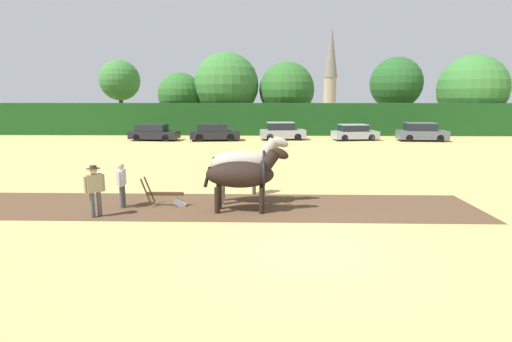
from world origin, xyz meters
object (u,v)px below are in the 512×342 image
Objects in this scene: tree_center_left at (226,85)px; draft_horse_lead_right at (245,164)px; farmer_beside_team at (254,171)px; tree_center_right at (396,83)px; plow at (168,197)px; farmer_onlooker_left at (95,187)px; parked_car_left at (214,133)px; draft_horse_lead_left at (243,174)px; parked_car_center_right at (421,132)px; parked_car_far_left at (154,133)px; farmer_at_plow at (122,182)px; parked_car_center_left at (282,131)px; tree_far_left at (120,81)px; tree_left at (180,95)px; church_spire at (331,71)px; parked_car_center at (354,133)px; tree_center at (287,90)px; tree_right at (472,89)px.

draft_horse_lead_right is (3.64, -30.36, -3.63)m from tree_center_left.
tree_center_left is 5.43× the size of farmer_beside_team.
tree_center_right is 5.11× the size of plow.
tree_center_left reaches higher than farmer_onlooker_left.
farmer_onlooker_left is 0.37× the size of parked_car_left.
parked_car_center_right is (14.32, 22.13, -0.51)m from draft_horse_lead_left.
draft_horse_lead_left is at bearing -62.28° from parked_car_far_left.
draft_horse_lead_left is at bearing -87.26° from parked_car_left.
farmer_at_plow is 0.99× the size of farmer_beside_team.
tree_center_left reaches higher than parked_car_far_left.
draft_horse_lead_left is 1.12m from draft_horse_lead_right.
tree_center_right is 1.90× the size of parked_car_center_right.
parked_car_center_right is at bearing 56.01° from draft_horse_lead_right.
parked_car_center_left reaches higher than plow.
tree_far_left is at bearing 147.35° from parked_car_center_left.
farmer_onlooker_left is at bearing -82.93° from tree_left.
church_spire is 5.40× the size of draft_horse_lead_right.
farmer_beside_team is at bearing -120.67° from parked_car_center.
parked_car_far_left is 1.06× the size of parked_car_center_left.
draft_horse_lead_left is at bearing 58.42° from farmer_onlooker_left.
church_spire is 10.15× the size of farmer_at_plow.
church_spire reaches higher than tree_center.
draft_horse_lead_right is at bearing -120.83° from parked_car_center_right.
parked_car_center_right is (29.77, -9.51, -4.80)m from tree_far_left.
tree_center_right is 1.95× the size of parked_car_center.
tree_far_left is at bearing 116.29° from draft_horse_lead_left.
tree_center_right is at bearing 108.01° from farmer_onlooker_left.
plow is 3.59m from farmer_beside_team.
draft_horse_lead_right is at bearing -86.72° from parked_car_left.
draft_horse_lead_right is (8.70, -30.16, -2.55)m from tree_left.
tree_left is at bearing 105.80° from draft_horse_lead_left.
tree_left is 1.52× the size of parked_car_center_right.
farmer_onlooker_left is at bearing -126.32° from parked_car_center_right.
farmer_at_plow reaches higher than parked_car_center.
plow is 0.38× the size of parked_car_center.
tree_far_left reaches higher than tree_left.
farmer_onlooker_left is at bearing -71.68° from tree_far_left.
parked_car_far_left is 11.43m from parked_car_center_left.
draft_horse_lead_left is (-12.17, -60.31, -7.09)m from church_spire.
farmer_onlooker_left is 26.91m from parked_car_center.
parked_car_center_left is (17.63, -8.83, -4.81)m from tree_far_left.
parked_car_left is at bearing 100.11° from draft_horse_lead_left.
tree_right is at bearing 50.29° from plow.
parked_car_center_right is (11.34, -9.27, -3.78)m from tree_center.
tree_center is (6.61, -0.07, -0.53)m from tree_center_left.
draft_horse_lead_left is 4.29m from farmer_at_plow.
church_spire is 42.21m from parked_car_left.
parked_car_center_left is (4.88, 22.25, 0.44)m from plow.
tree_right is 5.21× the size of plow.
church_spire is 3.87× the size of parked_car_center_left.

